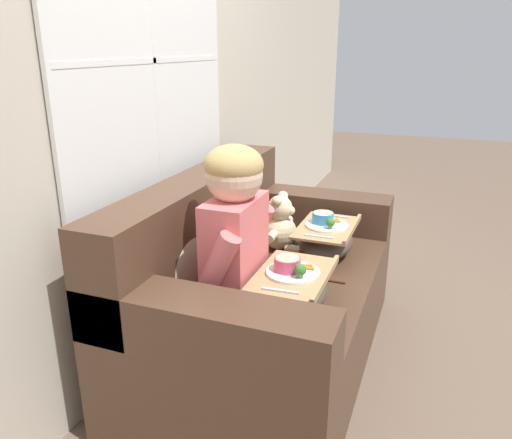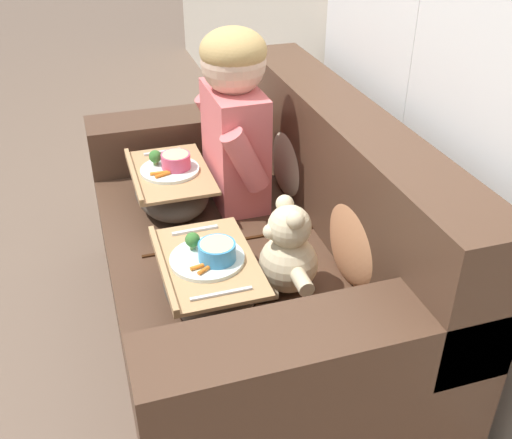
{
  "view_description": "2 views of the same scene",
  "coord_description": "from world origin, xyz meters",
  "px_view_note": "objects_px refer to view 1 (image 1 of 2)",
  "views": [
    {
      "loc": [
        -2.03,
        -0.7,
        1.48
      ],
      "look_at": [
        -0.14,
        0.02,
        0.77
      ],
      "focal_mm": 35.0,
      "sensor_mm": 36.0,
      "label": 1
    },
    {
      "loc": [
        1.67,
        -0.49,
        1.63
      ],
      "look_at": [
        0.11,
        0.0,
        0.62
      ],
      "focal_mm": 42.0,
      "sensor_mm": 36.0,
      "label": 2
    }
  ],
  "objects_px": {
    "couch": "(258,294)",
    "throw_pillow_behind_child": "(184,253)",
    "teddy_bear": "(280,226)",
    "child_figure": "(235,218)",
    "throw_pillow_behind_teddy": "(237,212)",
    "lap_tray_child": "(293,289)",
    "lap_tray_teddy": "(326,239)"
  },
  "relations": [
    {
      "from": "child_figure",
      "to": "lap_tray_teddy",
      "type": "height_order",
      "value": "child_figure"
    },
    {
      "from": "throw_pillow_behind_child",
      "to": "lap_tray_child",
      "type": "distance_m",
      "value": 0.5
    },
    {
      "from": "throw_pillow_behind_child",
      "to": "throw_pillow_behind_teddy",
      "type": "xyz_separation_m",
      "value": [
        0.59,
        -0.0,
        0.0
      ]
    },
    {
      "from": "throw_pillow_behind_child",
      "to": "couch",
      "type": "bearing_deg",
      "value": -37.89
    },
    {
      "from": "throw_pillow_behind_teddy",
      "to": "throw_pillow_behind_child",
      "type": "bearing_deg",
      "value": 180.0
    },
    {
      "from": "teddy_bear",
      "to": "lap_tray_child",
      "type": "distance_m",
      "value": 0.64
    },
    {
      "from": "couch",
      "to": "child_figure",
      "type": "distance_m",
      "value": 0.57
    },
    {
      "from": "lap_tray_teddy",
      "to": "throw_pillow_behind_teddy",
      "type": "bearing_deg",
      "value": 90.05
    },
    {
      "from": "lap_tray_teddy",
      "to": "throw_pillow_behind_child",
      "type": "bearing_deg",
      "value": 140.33
    },
    {
      "from": "throw_pillow_behind_teddy",
      "to": "lap_tray_child",
      "type": "xyz_separation_m",
      "value": [
        -0.59,
        -0.49,
        -0.09
      ]
    },
    {
      "from": "couch",
      "to": "throw_pillow_behind_teddy",
      "type": "height_order",
      "value": "couch"
    },
    {
      "from": "couch",
      "to": "throw_pillow_behind_teddy",
      "type": "bearing_deg",
      "value": 37.89
    },
    {
      "from": "child_figure",
      "to": "teddy_bear",
      "type": "bearing_deg",
      "value": -0.29
    },
    {
      "from": "teddy_bear",
      "to": "lap_tray_child",
      "type": "relative_size",
      "value": 0.77
    },
    {
      "from": "throw_pillow_behind_teddy",
      "to": "child_figure",
      "type": "bearing_deg",
      "value": -157.83
    },
    {
      "from": "throw_pillow_behind_child",
      "to": "lap_tray_teddy",
      "type": "xyz_separation_m",
      "value": [
        0.59,
        -0.49,
        -0.09
      ]
    },
    {
      "from": "throw_pillow_behind_teddy",
      "to": "lap_tray_teddy",
      "type": "height_order",
      "value": "throw_pillow_behind_teddy"
    },
    {
      "from": "throw_pillow_behind_child",
      "to": "teddy_bear",
      "type": "bearing_deg",
      "value": -22.42
    },
    {
      "from": "child_figure",
      "to": "lap_tray_child",
      "type": "relative_size",
      "value": 1.56
    },
    {
      "from": "child_figure",
      "to": "lap_tray_child",
      "type": "distance_m",
      "value": 0.37
    },
    {
      "from": "couch",
      "to": "throw_pillow_behind_child",
      "type": "xyz_separation_m",
      "value": [
        -0.29,
        0.23,
        0.3
      ]
    },
    {
      "from": "child_figure",
      "to": "teddy_bear",
      "type": "distance_m",
      "value": 0.63
    },
    {
      "from": "throw_pillow_behind_teddy",
      "to": "teddy_bear",
      "type": "relative_size",
      "value": 1.18
    },
    {
      "from": "throw_pillow_behind_teddy",
      "to": "lap_tray_teddy",
      "type": "xyz_separation_m",
      "value": [
        0.0,
        -0.49,
        -0.09
      ]
    },
    {
      "from": "couch",
      "to": "throw_pillow_behind_child",
      "type": "distance_m",
      "value": 0.48
    },
    {
      "from": "couch",
      "to": "throw_pillow_behind_child",
      "type": "relative_size",
      "value": 4.31
    },
    {
      "from": "throw_pillow_behind_teddy",
      "to": "child_figure",
      "type": "distance_m",
      "value": 0.66
    },
    {
      "from": "throw_pillow_behind_child",
      "to": "child_figure",
      "type": "distance_m",
      "value": 0.31
    },
    {
      "from": "throw_pillow_behind_child",
      "to": "teddy_bear",
      "type": "height_order",
      "value": "throw_pillow_behind_child"
    },
    {
      "from": "couch",
      "to": "teddy_bear",
      "type": "relative_size",
      "value": 5.0
    },
    {
      "from": "throw_pillow_behind_teddy",
      "to": "lap_tray_teddy",
      "type": "bearing_deg",
      "value": -89.95
    },
    {
      "from": "throw_pillow_behind_teddy",
      "to": "child_figure",
      "type": "height_order",
      "value": "child_figure"
    }
  ]
}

